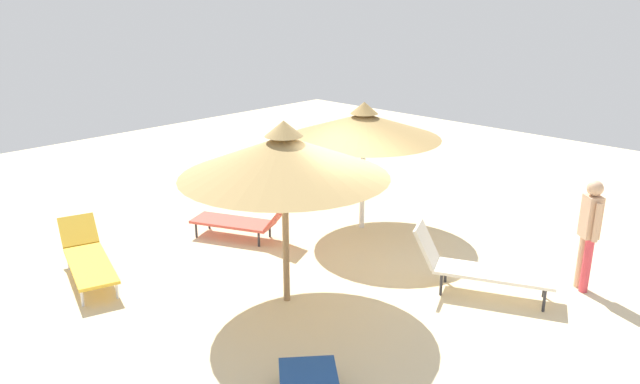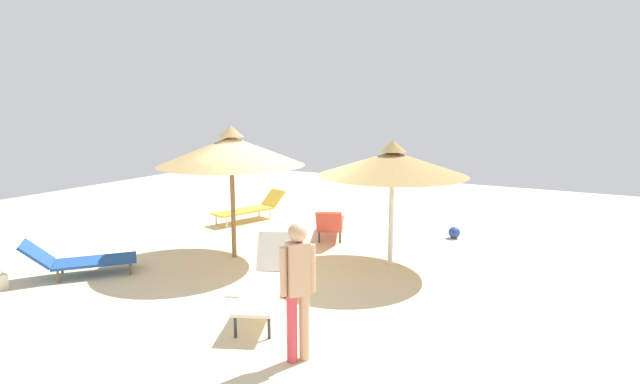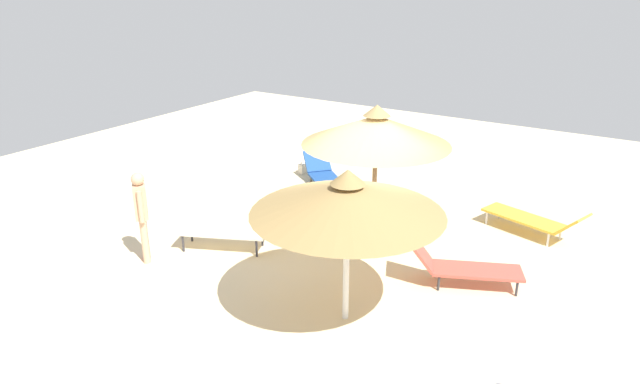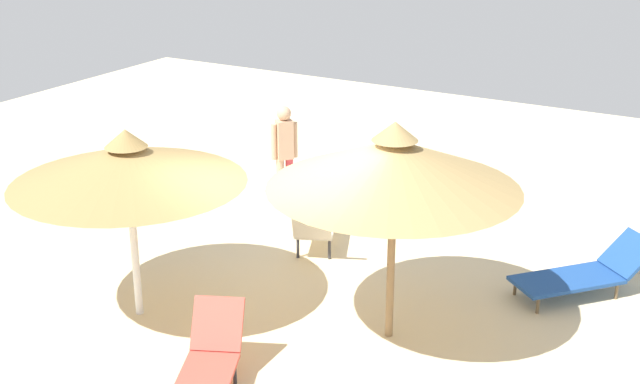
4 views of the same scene
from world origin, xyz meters
name	(u,v)px [view 3 (image 3 of 4)]	position (x,y,z in m)	size (l,w,h in m)	color
ground	(352,260)	(0.00, 0.00, -0.05)	(24.00, 24.00, 0.10)	beige
parasol_umbrella_near_right	(376,130)	(-1.19, -0.19, 2.22)	(2.96, 2.96, 2.72)	olive
parasol_umbrella_back	(347,198)	(1.83, 0.90, 2.02)	(2.89, 2.89, 2.47)	white
lounge_chair_far_left	(535,219)	(-2.88, 2.67, 0.36)	(1.17, 2.18, 0.75)	gold
lounge_chair_edge	(461,266)	(-0.12, 2.08, 0.37)	(1.32, 1.99, 0.83)	#CC4C3F
lounge_chair_front	(236,229)	(0.93, -2.09, 0.45)	(1.35, 2.12, 1.01)	silver
lounge_chair_near_left	(325,175)	(-2.98, -2.50, 0.32)	(1.75, 1.88, 0.73)	#1E478C
person_standing_far_right	(141,212)	(2.20, -3.21, 1.01)	(0.34, 0.36, 1.76)	#D83F4C
handbag	(303,168)	(-3.61, -3.58, 0.15)	(0.31, 0.16, 0.42)	beige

